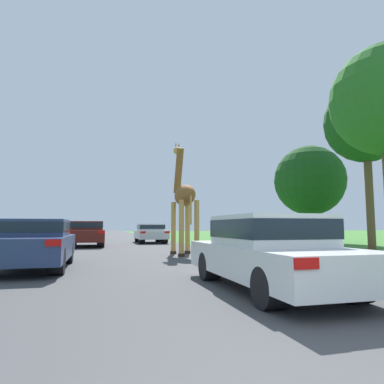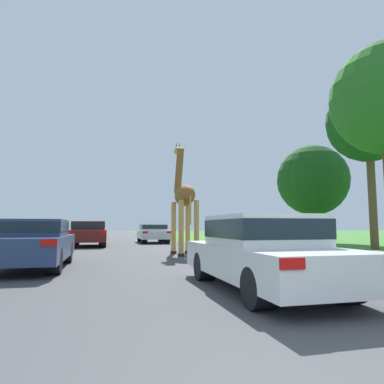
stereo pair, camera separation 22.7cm
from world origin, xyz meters
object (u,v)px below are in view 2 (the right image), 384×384
Objects in this scene: giraffe_near_road at (184,199)px; car_far_ahead at (89,233)px; car_lead_maroon at (263,250)px; car_queue_left at (91,230)px; tree_left_edge at (368,122)px; car_queue_right at (153,232)px; car_verge_right at (32,242)px; tree_right_cluster at (313,180)px.

car_far_ahead is at bearing 118.29° from giraffe_near_road.
giraffe_near_road reaches higher than car_far_ahead.
car_lead_maroon is 0.91× the size of car_queue_left.
tree_left_edge reaches higher than car_lead_maroon.
car_queue_right is 0.82× the size of car_queue_left.
tree_left_edge is (9.54, -9.23, 5.63)m from car_queue_right.
car_queue_right is (0.16, 10.03, -1.51)m from giraffe_near_road.
car_lead_maroon is 14.94m from car_far_ahead.
car_lead_maroon reaches higher than car_verge_right.
car_queue_left is 1.13× the size of car_far_ahead.
car_verge_right is 0.51× the size of tree_left_edge.
car_lead_maroon is 17.67m from car_queue_right.
car_queue_left is 0.71× the size of tree_right_cluster.
tree_left_edge is (13.60, -6.06, 5.58)m from car_far_ahead.
car_verge_right is at bearing 137.35° from car_lead_maroon.
car_verge_right is at bearing -95.33° from car_far_ahead.
car_far_ahead is (0.30, -10.25, -0.04)m from car_queue_left.
giraffe_near_road is at bearing -90.89° from car_queue_right.
car_queue_left is at bearing 88.16° from car_verge_right.
car_verge_right is (-4.86, -3.44, -1.51)m from giraffe_near_road.
tree_left_edge is (10.01, 8.44, 5.63)m from car_lead_maroon.
giraffe_near_road is 13.30m from tree_right_cluster.
car_far_ahead is 0.98× the size of car_verge_right.
car_verge_right is at bearing -146.01° from giraffe_near_road.
car_lead_maroon is 6.19m from car_verge_right.
tree_left_edge is at bearing -24.02° from car_far_ahead.
car_queue_right is 0.93× the size of car_far_ahead.
car_verge_right is 0.64× the size of tree_right_cluster.
car_queue_left is at bearing 102.48° from giraffe_near_road.
giraffe_near_road is at bearing 87.67° from car_lead_maroon.
tree_right_cluster is (15.04, -9.70, 3.49)m from car_queue_left.
car_verge_right is at bearing -91.84° from car_queue_left.
car_far_ahead is (-3.59, 14.50, 0.05)m from car_lead_maroon.
car_verge_right is 19.43m from tree_right_cluster.
giraffe_near_road is 1.12× the size of car_far_ahead.
car_verge_right is (-4.55, 4.19, 0.00)m from car_lead_maroon.
giraffe_near_road is 1.09× the size of car_lead_maroon.
car_queue_left reaches higher than car_far_ahead.
car_far_ahead is at bearing -142.02° from car_queue_right.
tree_right_cluster is at bearing -32.81° from car_queue_left.
car_far_ahead is at bearing 155.98° from tree_left_edge.
giraffe_near_road is 0.71× the size of tree_right_cluster.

